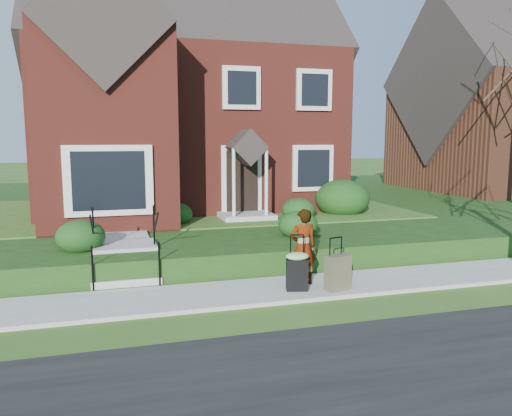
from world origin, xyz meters
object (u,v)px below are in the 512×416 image
object	(u,v)px
woman	(303,247)
suitcase_olive	(338,272)
front_steps	(125,257)
suitcase_black	(297,269)

from	to	relation	value
woman	suitcase_olive	bearing A→B (deg)	134.69
woman	suitcase_olive	size ratio (longest dim) A/B	1.49
suitcase_olive	front_steps	bearing A→B (deg)	135.88
front_steps	suitcase_black	xyz separation A→B (m)	(3.23, -2.10, 0.04)
front_steps	suitcase_black	world-z (taller)	front_steps
suitcase_black	suitcase_olive	distance (m)	0.82
front_steps	suitcase_olive	world-z (taller)	front_steps
front_steps	suitcase_olive	size ratio (longest dim) A/B	1.91
front_steps	suitcase_black	distance (m)	3.85
woman	suitcase_black	xyz separation A→B (m)	(-0.27, -0.38, -0.35)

